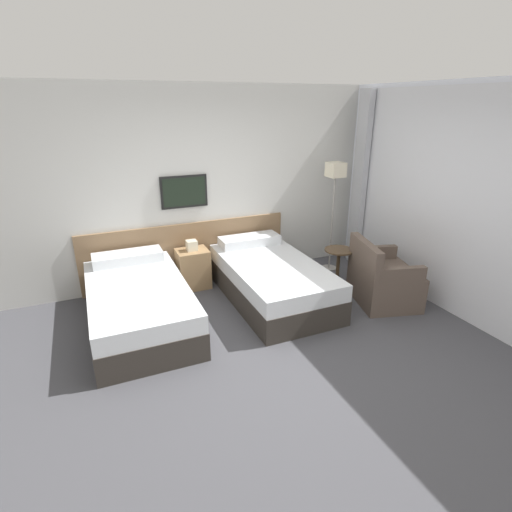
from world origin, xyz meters
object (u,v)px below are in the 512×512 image
Objects in this scene: bed_near_window at (271,280)px; nightstand at (193,268)px; floor_lamp at (335,182)px; bed_near_door at (139,304)px; side_table at (338,262)px; armchair at (383,281)px.

nightstand is at bearing 138.31° from bed_near_window.
floor_lamp is at bearing 23.47° from bed_near_window.
bed_near_door reaches higher than side_table.
floor_lamp reaches higher than bed_near_door.
floor_lamp is 1.65× the size of armchair.
armchair is at bearing -27.08° from bed_near_window.
bed_near_door is 2.69m from side_table.
nightstand reaches higher than bed_near_window.
side_table is (0.98, -0.08, 0.13)m from bed_near_window.
bed_near_door is 3.23m from floor_lamp.
nightstand is 2.56m from armchair.
bed_near_window is at bearing 78.18° from armchair.
armchair is (0.01, -1.21, -1.08)m from floor_lamp.
nightstand reaches higher than side_table.
bed_near_window is 2.00× the size of armchair.
bed_near_window is at bearing -156.53° from floor_lamp.
side_table is at bearing -24.65° from nightstand.
floor_lamp is 1.62m from armchair.
armchair is (2.99, -0.66, 0.02)m from bed_near_door.
bed_near_door is at bearing 178.21° from side_table.
armchair is at bearing -12.41° from bed_near_door.
bed_near_window is 1.45m from armchair.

